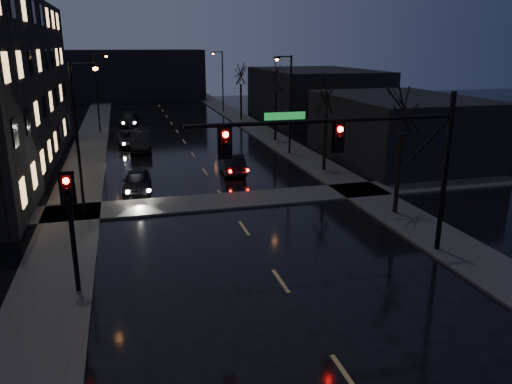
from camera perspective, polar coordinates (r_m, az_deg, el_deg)
sidewalk_left at (r=44.70m, az=-18.63°, el=4.34°), size 3.00×140.00×0.12m
sidewalk_right at (r=46.73m, az=2.69°, el=5.69°), size 3.00×140.00×0.12m
sidewalk_cross at (r=29.12m, az=-3.47°, el=-1.02°), size 40.00×3.00×0.12m
commercial_right_near at (r=41.06m, az=16.06°, el=7.02°), size 10.00×14.00×5.00m
commercial_right_far at (r=61.29m, az=6.71°, el=10.95°), size 12.00×18.00×6.00m
far_block at (r=86.90m, az=-13.69°, el=12.87°), size 22.00×10.00×8.00m
signal_mast at (r=20.41m, az=12.54°, el=4.97°), size 11.11×0.41×7.00m
signal_pole_left at (r=18.76m, az=-20.45°, el=-2.58°), size 0.35×0.41×4.53m
tree_near at (r=26.75m, az=16.59°, el=10.27°), size 3.52×3.52×8.08m
tree_mid_a at (r=35.67m, az=8.11°, el=11.54°), size 3.30×3.30×7.58m
tree_mid_b at (r=46.88m, az=2.30°, el=13.79°), size 3.74×3.74×8.59m
tree_far at (r=60.41m, az=-1.75°, el=13.88°), size 3.43×3.43×7.88m
streetlight_l_near at (r=27.12m, az=-19.44°, el=7.01°), size 1.53×0.28×8.00m
streetlight_l_far at (r=53.92m, az=-17.55°, el=11.46°), size 1.53×0.28×8.00m
streetlight_r_mid at (r=41.07m, az=3.68°, el=10.83°), size 1.53×0.28×8.00m
streetlight_r_far at (r=68.12m, az=-4.02°, el=13.06°), size 1.53×0.28×8.00m
oncoming_car_a at (r=31.78m, az=-13.46°, el=1.24°), size 2.02×4.20×1.38m
oncoming_car_b at (r=44.33m, az=-13.00°, el=5.68°), size 1.99×5.00×1.62m
oncoming_car_c at (r=46.53m, az=-14.16°, el=5.92°), size 2.43×4.89×1.33m
oncoming_car_d at (r=58.58m, az=-14.35°, el=8.02°), size 2.46×4.95×1.38m
lead_car at (r=35.44m, az=-2.76°, el=3.26°), size 1.82×4.39×1.41m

